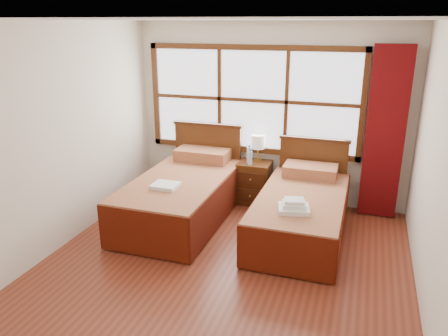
% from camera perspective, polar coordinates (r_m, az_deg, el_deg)
% --- Properties ---
extents(floor, '(4.50, 4.50, 0.00)m').
position_cam_1_polar(floor, '(4.87, -0.54, -13.42)').
color(floor, maroon).
rests_on(floor, ground).
extents(ceiling, '(4.50, 4.50, 0.00)m').
position_cam_1_polar(ceiling, '(4.13, -0.65, 18.83)').
color(ceiling, white).
rests_on(ceiling, wall_back).
extents(wall_back, '(4.00, 0.00, 4.00)m').
position_cam_1_polar(wall_back, '(6.43, 5.96, 7.00)').
color(wall_back, silver).
rests_on(wall_back, floor).
extents(wall_left, '(0.00, 4.50, 4.50)m').
position_cam_1_polar(wall_left, '(5.30, -21.56, 3.27)').
color(wall_left, silver).
rests_on(wall_left, floor).
extents(wall_right, '(0.00, 4.50, 4.50)m').
position_cam_1_polar(wall_right, '(4.17, 26.44, -1.37)').
color(wall_right, silver).
rests_on(wall_right, floor).
extents(window, '(3.16, 0.06, 1.56)m').
position_cam_1_polar(window, '(6.41, 3.74, 8.84)').
color(window, white).
rests_on(window, wall_back).
extents(curtain, '(0.50, 0.16, 2.30)m').
position_cam_1_polar(curtain, '(6.19, 20.27, 4.24)').
color(curtain, '#63090C').
rests_on(curtain, wall_back).
extents(bed_left, '(1.15, 2.24, 1.13)m').
position_cam_1_polar(bed_left, '(6.02, -5.22, -3.34)').
color(bed_left, '#3F1E0D').
rests_on(bed_left, floor).
extents(bed_right, '(1.06, 2.08, 1.03)m').
position_cam_1_polar(bed_right, '(5.62, 10.10, -5.50)').
color(bed_right, '#3F1E0D').
rests_on(bed_right, floor).
extents(nightstand, '(0.47, 0.46, 0.63)m').
position_cam_1_polar(nightstand, '(6.49, 3.96, -1.90)').
color(nightstand, '#4D2710').
rests_on(nightstand, floor).
extents(towels_left, '(0.32, 0.28, 0.05)m').
position_cam_1_polar(towels_left, '(5.53, -7.66, -2.30)').
color(towels_left, white).
rests_on(towels_left, bed_left).
extents(towels_right, '(0.40, 0.37, 0.14)m').
position_cam_1_polar(towels_right, '(4.99, 9.12, -4.97)').
color(towels_right, white).
rests_on(towels_right, bed_right).
extents(lamp, '(0.20, 0.20, 0.39)m').
position_cam_1_polar(lamp, '(6.41, 4.47, 3.34)').
color(lamp, gold).
rests_on(lamp, nightstand).
extents(bottle_near, '(0.07, 0.07, 0.27)m').
position_cam_1_polar(bottle_near, '(6.32, 3.31, 1.72)').
color(bottle_near, '#AAC3DB').
rests_on(bottle_near, nightstand).
extents(bottle_far, '(0.06, 0.06, 0.23)m').
position_cam_1_polar(bottle_far, '(6.27, 3.44, 1.36)').
color(bottle_far, '#AAC3DB').
rests_on(bottle_far, nightstand).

